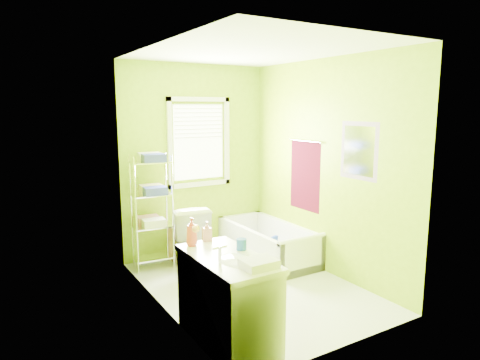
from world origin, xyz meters
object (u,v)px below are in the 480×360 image
toilet (188,234)px  vanity (228,296)px  wire_shelf_unit (153,199)px  bathtub (269,247)px

toilet → vanity: vanity is taller
toilet → wire_shelf_unit: 0.64m
vanity → wire_shelf_unit: size_ratio=0.71×
bathtub → toilet: 1.11m
bathtub → wire_shelf_unit: (-1.42, 0.50, 0.73)m
toilet → wire_shelf_unit: size_ratio=0.55×
toilet → wire_shelf_unit: wire_shelf_unit is taller
toilet → wire_shelf_unit: bearing=-6.3°
toilet → vanity: 1.96m
vanity → wire_shelf_unit: (0.07, 2.03, 0.47)m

